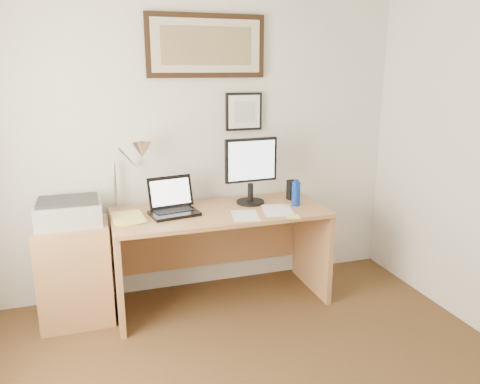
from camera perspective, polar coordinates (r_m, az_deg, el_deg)
name	(u,v)px	position (r m, az deg, el deg)	size (l,w,h in m)	color
wall_back	(189,138)	(3.74, -6.28, 6.51)	(3.50, 0.02, 2.50)	silver
side_cabinet	(75,273)	(3.60, -19.45, -9.32)	(0.50, 0.40, 0.73)	#A87246
water_bottle	(296,194)	(3.65, 6.84, -0.21)	(0.07, 0.07, 0.19)	#0B2F98
bottle_cap	(296,181)	(3.63, 6.90, 1.37)	(0.03, 0.03, 0.02)	#0B2F98
speaker	(292,190)	(3.82, 6.35, 0.27)	(0.07, 0.06, 0.16)	black
paper_sheet_a	(245,216)	(3.40, 0.66, -2.89)	(0.19, 0.27, 0.00)	white
paper_sheet_b	(278,210)	(3.52, 4.62, -2.25)	(0.22, 0.32, 0.00)	white
sticky_pad	(293,217)	(3.37, 6.49, -3.02)	(0.09, 0.09, 0.01)	#F2E973
marker_pen	(290,205)	(3.66, 6.12, -1.57)	(0.02, 0.02, 0.14)	white
book	(112,220)	(3.40, -15.30, -3.27)	(0.22, 0.29, 0.02)	#EFE470
desk	(218,236)	(3.68, -2.75, -5.37)	(1.60, 0.70, 0.75)	#A87246
laptop	(173,205)	(3.48, -8.19, -1.64)	(0.38, 0.35, 0.26)	black
lcd_monitor	(251,168)	(3.63, 1.34, 2.99)	(0.42, 0.22, 0.52)	black
printer	(69,212)	(3.48, -20.14, -2.27)	(0.44, 0.34, 0.18)	#A8A8AB
desk_lamp	(139,153)	(3.50, -12.19, 4.66)	(0.29, 0.27, 0.53)	white
picture_large	(206,46)	(3.71, -4.13, 17.35)	(0.92, 0.04, 0.47)	black
picture_small	(244,112)	(3.80, 0.47, 9.78)	(0.30, 0.03, 0.30)	black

